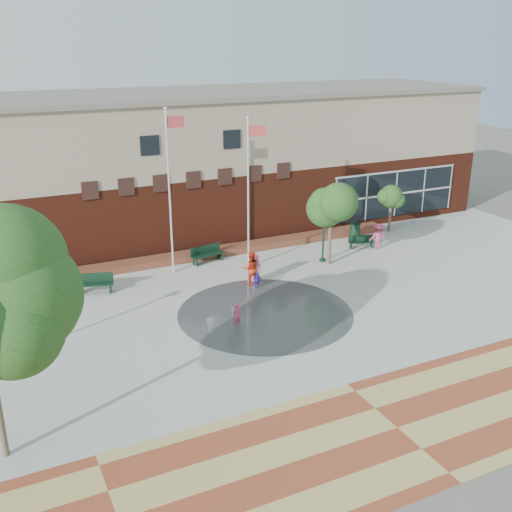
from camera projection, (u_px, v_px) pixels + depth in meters
name	position (u px, v px, depth m)	size (l,w,h in m)	color
ground	(296.00, 340.00, 26.17)	(120.00, 120.00, 0.00)	#666056
plaza_concrete	(256.00, 305.00, 29.56)	(46.00, 18.00, 0.01)	#A8A8A0
paver_band	(397.00, 428.00, 20.25)	(46.00, 6.00, 0.01)	#964126
splash_pad	(265.00, 313.00, 28.71)	(8.40, 8.40, 0.01)	#383A3D
library_building	(167.00, 164.00, 39.37)	(44.40, 10.40, 9.20)	#5A2012
flower_bed	(201.00, 258.00, 35.99)	(26.00, 1.20, 0.40)	#A3122B
flagpole_left	(170.00, 184.00, 32.03)	(1.07, 0.18, 9.13)	white
flagpole_right	(249.00, 186.00, 32.86)	(1.03, 0.35, 8.55)	white
lamp_right	(324.00, 224.00, 34.59)	(0.40, 0.40, 3.73)	#13311F
bench_left	(93.00, 287.00, 30.85)	(2.14, 1.15, 1.04)	#13311F
bench_mid	(207.00, 257.00, 35.10)	(2.08, 0.92, 1.01)	#13311F
bench_right	(361.00, 244.00, 37.53)	(1.66, 0.91, 0.80)	#13311F
trash_can	(355.00, 231.00, 39.05)	(0.70, 0.70, 1.15)	#13311F
tree_mid	(331.00, 203.00, 33.71)	(2.99, 2.99, 5.04)	#4E4230
tree_small_right	(392.00, 195.00, 40.01)	(2.05, 2.05, 3.50)	#4E4230
water_jet_a	(210.00, 335.00, 26.56)	(0.39, 0.39, 0.75)	white
water_jet_b	(233.00, 316.00, 28.43)	(0.17, 0.17, 0.39)	white
child_splash	(237.00, 315.00, 27.23)	(0.41, 0.27, 1.13)	#D53C65
adult_red	(251.00, 269.00, 31.67)	(0.91, 0.71, 1.88)	red
adult_pink	(255.00, 268.00, 32.21)	(0.76, 0.49, 1.55)	#E36089
child_blue	(257.00, 280.00, 31.44)	(0.52, 0.22, 0.89)	#252BB0
person_bench	(378.00, 236.00, 37.24)	(1.06, 0.61, 1.63)	#DA4175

